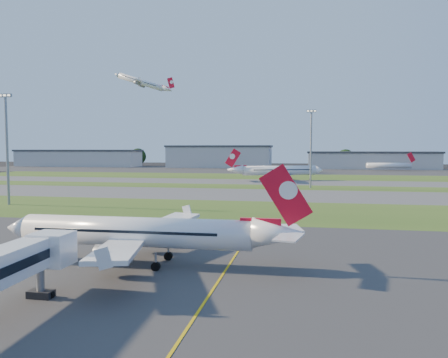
% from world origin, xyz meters
% --- Properties ---
extents(ground, '(700.00, 700.00, 0.00)m').
position_xyz_m(ground, '(0.00, 0.00, 0.00)').
color(ground, black).
rests_on(ground, ground).
extents(apron_near, '(300.00, 70.00, 0.01)m').
position_xyz_m(apron_near, '(0.00, 0.00, 0.01)').
color(apron_near, '#333335').
rests_on(apron_near, ground).
extents(grass_strip_a, '(300.00, 34.00, 0.01)m').
position_xyz_m(grass_strip_a, '(0.00, 52.00, 0.01)').
color(grass_strip_a, '#35541C').
rests_on(grass_strip_a, ground).
extents(taxiway_a, '(300.00, 32.00, 0.01)m').
position_xyz_m(taxiway_a, '(0.00, 85.00, 0.01)').
color(taxiway_a, '#515154').
rests_on(taxiway_a, ground).
extents(grass_strip_b, '(300.00, 18.00, 0.01)m').
position_xyz_m(grass_strip_b, '(0.00, 110.00, 0.01)').
color(grass_strip_b, '#35541C').
rests_on(grass_strip_b, ground).
extents(taxiway_b, '(300.00, 26.00, 0.01)m').
position_xyz_m(taxiway_b, '(0.00, 132.00, 0.01)').
color(taxiway_b, '#515154').
rests_on(taxiway_b, ground).
extents(grass_strip_c, '(300.00, 40.00, 0.01)m').
position_xyz_m(grass_strip_c, '(0.00, 165.00, 0.01)').
color(grass_strip_c, '#35541C').
rests_on(grass_strip_c, ground).
extents(apron_far, '(400.00, 80.00, 0.01)m').
position_xyz_m(apron_far, '(0.00, 225.00, 0.01)').
color(apron_far, '#333335').
rests_on(apron_far, ground).
extents(yellow_line, '(0.25, 60.00, 0.02)m').
position_xyz_m(yellow_line, '(5.00, 0.00, 0.00)').
color(yellow_line, gold).
rests_on(yellow_line, ground).
extents(airliner_parked, '(33.10, 28.10, 10.33)m').
position_xyz_m(airliner_parked, '(-5.23, 7.80, 3.63)').
color(airliner_parked, white).
rests_on(airliner_parked, ground).
extents(airliner_taxiing, '(36.21, 30.58, 11.74)m').
position_xyz_m(airliner_taxiing, '(2.52, 139.45, 4.12)').
color(airliner_taxiing, white).
rests_on(airliner_taxiing, ground).
extents(airliner_departing, '(32.66, 27.56, 10.21)m').
position_xyz_m(airliner_departing, '(-79.69, 201.22, 50.99)').
color(airliner_departing, white).
extents(mini_jet_near, '(28.36, 8.31, 9.48)m').
position_xyz_m(mini_jet_near, '(61.40, 229.53, 3.28)').
color(mini_jet_near, white).
rests_on(mini_jet_near, ground).
extents(light_mast_west, '(3.20, 0.70, 25.80)m').
position_xyz_m(light_mast_west, '(-55.00, 52.00, 14.81)').
color(light_mast_west, gray).
rests_on(light_mast_west, ground).
extents(light_mast_centre, '(3.20, 0.70, 25.80)m').
position_xyz_m(light_mast_centre, '(15.00, 108.00, 14.81)').
color(light_mast_centre, gray).
rests_on(light_mast_centre, ground).
extents(hangar_far_west, '(91.80, 23.00, 12.20)m').
position_xyz_m(hangar_far_west, '(-150.00, 255.00, 6.14)').
color(hangar_far_west, '#A9ADB1').
rests_on(hangar_far_west, ground).
extents(hangar_west, '(71.40, 23.00, 15.20)m').
position_xyz_m(hangar_west, '(-45.00, 255.00, 7.64)').
color(hangar_west, '#A9ADB1').
rests_on(hangar_west, ground).
extents(hangar_east, '(81.60, 23.00, 11.20)m').
position_xyz_m(hangar_east, '(55.00, 255.00, 5.64)').
color(hangar_east, '#A9ADB1').
rests_on(hangar_east, ground).
extents(tree_far_west, '(11.00, 11.00, 12.00)m').
position_xyz_m(tree_far_west, '(-190.00, 268.00, 6.49)').
color(tree_far_west, black).
rests_on(tree_far_west, ground).
extents(tree_west, '(12.10, 12.10, 13.20)m').
position_xyz_m(tree_west, '(-110.00, 270.00, 7.14)').
color(tree_west, black).
rests_on(tree_west, ground).
extents(tree_mid_west, '(9.90, 9.90, 10.80)m').
position_xyz_m(tree_mid_west, '(-20.00, 266.00, 5.84)').
color(tree_mid_west, black).
rests_on(tree_mid_west, ground).
extents(tree_mid_east, '(11.55, 11.55, 12.60)m').
position_xyz_m(tree_mid_east, '(40.00, 269.00, 6.81)').
color(tree_mid_east, black).
rests_on(tree_mid_east, ground).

